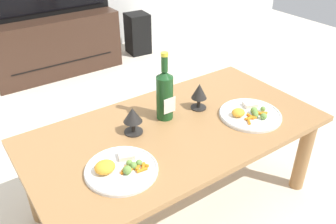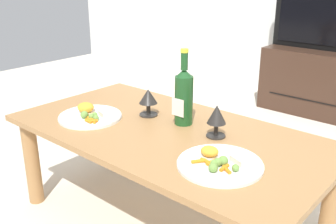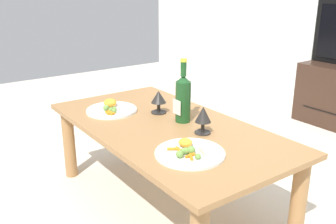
# 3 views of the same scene
# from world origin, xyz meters

# --- Properties ---
(ground_plane) EXTENTS (6.40, 6.40, 0.00)m
(ground_plane) POSITION_xyz_m (0.00, 0.00, 0.00)
(ground_plane) COLOR beige
(dining_table) EXTENTS (1.33, 0.70, 0.45)m
(dining_table) POSITION_xyz_m (0.00, 0.00, 0.38)
(dining_table) COLOR #9E7042
(dining_table) RESTS_ON ground_plane
(tv_stand) EXTENTS (1.07, 0.43, 0.49)m
(tv_stand) POSITION_xyz_m (0.07, 1.88, 0.25)
(tv_stand) COLOR #382319
(tv_stand) RESTS_ON ground_plane
(wine_bottle) EXTENTS (0.08, 0.08, 0.32)m
(wine_bottle) POSITION_xyz_m (0.01, 0.10, 0.58)
(wine_bottle) COLOR #19471E
(wine_bottle) RESTS_ON dining_table
(goblet_left) EXTENTS (0.08, 0.08, 0.12)m
(goblet_left) POSITION_xyz_m (-0.17, 0.08, 0.53)
(goblet_left) COLOR black
(goblet_left) RESTS_ON dining_table
(goblet_right) EXTENTS (0.08, 0.08, 0.13)m
(goblet_right) POSITION_xyz_m (0.19, 0.08, 0.54)
(goblet_right) COLOR black
(goblet_right) RESTS_ON dining_table
(dinner_plate_left) EXTENTS (0.28, 0.28, 0.06)m
(dinner_plate_left) POSITION_xyz_m (-0.34, -0.12, 0.46)
(dinner_plate_left) COLOR white
(dinner_plate_left) RESTS_ON dining_table
(dinner_plate_right) EXTENTS (0.29, 0.29, 0.05)m
(dinner_plate_right) POSITION_xyz_m (0.34, -0.12, 0.46)
(dinner_plate_right) COLOR white
(dinner_plate_right) RESTS_ON dining_table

